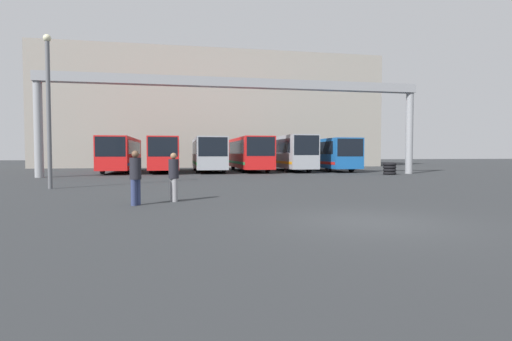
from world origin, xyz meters
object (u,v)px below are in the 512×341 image
Objects in this scene: bus_slot_1 at (165,153)px; lamp_post at (49,105)px; bus_slot_2 at (208,152)px; pedestrian_near_right at (136,176)px; bus_slot_3 at (249,152)px; pedestrian_mid_left at (174,176)px; tire_stack at (390,169)px; bus_slot_0 at (121,153)px; bus_slot_4 at (288,151)px; bus_slot_5 at (329,153)px.

bus_slot_1 is 17.80m from lamp_post.
pedestrian_near_right is (-4.11, -24.13, -0.85)m from bus_slot_2.
bus_slot_3 is at bearing 3.04° from bus_slot_2.
bus_slot_3 is 1.55× the size of lamp_post.
pedestrian_near_right is 9.07m from lamp_post.
tire_stack is at bearing 105.75° from pedestrian_mid_left.
bus_slot_0 is 1.04× the size of bus_slot_3.
bus_slot_2 is at bearing 0.46° from bus_slot_1.
lamp_post reaches higher than tire_stack.
bus_slot_4 is (11.82, 0.28, 0.13)m from bus_slot_1.
bus_slot_3 is 10.94× the size of tire_stack.
pedestrian_mid_left is at bearing -78.13° from bus_slot_0.
tire_stack is (9.99, -8.50, -1.35)m from bus_slot_3.
bus_slot_3 is at bearing 19.57° from pedestrian_near_right.
bus_slot_0 is at bearing 177.60° from bus_slot_5.
bus_slot_0 is 1.03× the size of bus_slot_4.
tire_stack is (17.88, -8.26, -1.31)m from bus_slot_1.
pedestrian_near_right is at bearing -108.31° from bus_slot_3.
pedestrian_mid_left is (1.22, 0.82, -0.04)m from pedestrian_near_right.
bus_slot_2 reaches higher than bus_slot_0.
lamp_post is (-12.75, -17.22, 2.20)m from bus_slot_3.
bus_slot_0 reaches higher than bus_slot_5.
pedestrian_mid_left is (-10.78, -23.55, -1.01)m from bus_slot_4.
bus_slot_0 is at bearing 179.32° from bus_slot_4.
bus_slot_2 reaches higher than bus_slot_1.
bus_slot_0 is at bearing 158.20° from tire_stack.
pedestrian_near_right is (-8.05, -24.34, -0.88)m from bus_slot_3.
bus_slot_2 is at bearing 62.62° from lamp_post.
tire_stack is (13.93, -8.29, -1.32)m from bus_slot_2.
bus_slot_5 is 28.60m from pedestrian_near_right.
bus_slot_2 is at bearing 146.93° from pedestrian_mid_left.
bus_slot_5 is at bearing -1.31° from bus_slot_1.
bus_slot_5 is 1.38× the size of lamp_post.
bus_slot_3 is 24.51m from pedestrian_mid_left.
bus_slot_4 is 25.92m from pedestrian_mid_left.
bus_slot_1 is 19.74m from tire_stack.
bus_slot_5 is at bearing -4.35° from bus_slot_3.
lamp_post reaches higher than bus_slot_3.
bus_slot_0 is 11.37× the size of tire_stack.
bus_slot_1 is 24.11m from pedestrian_near_right.
lamp_post is at bearing -105.99° from bus_slot_1.
bus_slot_2 reaches higher than pedestrian_mid_left.
pedestrian_mid_left is at bearing -138.26° from tire_stack.
bus_slot_3 reaches higher than bus_slot_1.
bus_slot_3 is (7.88, 0.24, 0.04)m from bus_slot_1.
bus_slot_1 is at bearing 37.47° from pedestrian_near_right.
bus_slot_2 is 6.09× the size of pedestrian_near_right.
bus_slot_4 reaches higher than bus_slot_5.
lamp_post is at bearing -159.03° from tire_stack.
bus_slot_5 is at bearing 104.95° from tire_stack.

